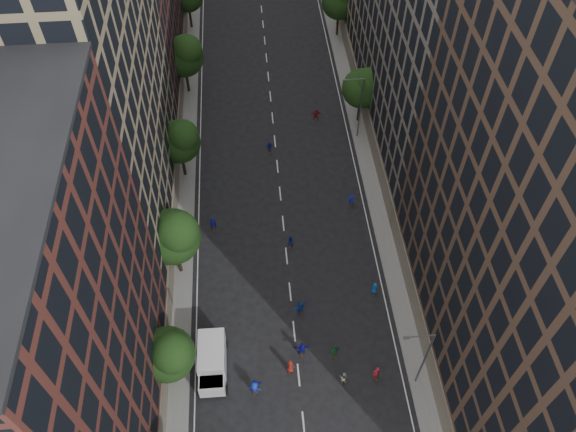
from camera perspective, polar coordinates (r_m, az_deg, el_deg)
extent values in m
plane|color=black|center=(68.75, -1.05, 4.78)|extent=(240.00, 240.00, 0.00)
cube|color=slate|center=(74.63, -10.81, 8.30)|extent=(4.00, 105.00, 0.15)
cube|color=slate|center=(75.52, 7.77, 9.40)|extent=(4.00, 105.00, 0.15)
cube|color=#552720|center=(42.37, -25.29, -11.35)|extent=(14.00, 22.00, 30.00)
cube|color=#877658|center=(56.05, -21.12, 11.76)|extent=(14.00, 26.00, 34.00)
cube|color=#4A3528|center=(44.45, 26.43, -1.13)|extent=(14.00, 30.00, 36.00)
cube|color=#635B52|center=(65.09, 16.30, 18.37)|extent=(14.00, 28.00, 33.00)
cylinder|color=black|center=(52.92, -11.55, -15.18)|extent=(0.36, 0.36, 3.70)
sphere|color=black|center=(49.93, -12.17, -13.58)|extent=(4.80, 4.80, 4.80)
sphere|color=black|center=(48.56, -11.71, -13.45)|extent=(3.60, 3.60, 3.60)
cylinder|color=black|center=(58.68, -11.07, -4.34)|extent=(0.36, 0.36, 4.22)
sphere|color=black|center=(55.64, -11.66, -2.07)|extent=(5.60, 5.60, 5.60)
sphere|color=black|center=(54.10, -11.19, -1.60)|extent=(4.20, 4.20, 4.20)
cylinder|color=black|center=(67.84, -10.59, 5.27)|extent=(0.36, 0.36, 3.87)
sphere|color=black|center=(65.43, -11.03, 7.43)|extent=(5.00, 5.00, 5.00)
sphere|color=black|center=(64.15, -10.66, 7.98)|extent=(3.75, 3.75, 3.75)
cylinder|color=black|center=(79.88, -10.21, 13.47)|extent=(0.36, 0.36, 4.05)
sphere|color=black|center=(77.76, -10.59, 15.63)|extent=(5.40, 5.40, 5.40)
sphere|color=black|center=(76.49, -10.24, 16.27)|extent=(4.05, 4.05, 4.05)
cylinder|color=black|center=(93.23, -9.89, 19.33)|extent=(0.36, 0.36, 3.78)
cylinder|color=black|center=(74.58, 7.23, 10.67)|extent=(0.36, 0.36, 3.74)
sphere|color=black|center=(72.47, 7.50, 12.73)|extent=(5.00, 5.00, 5.00)
sphere|color=black|center=(71.45, 8.18, 13.28)|extent=(3.75, 3.75, 3.75)
cylinder|color=black|center=(90.47, 5.06, 18.89)|extent=(0.36, 0.36, 3.96)
sphere|color=black|center=(88.64, 5.23, 20.86)|extent=(5.20, 5.20, 5.20)
cylinder|color=#595B60|center=(50.80, 13.69, -14.01)|extent=(0.18, 0.18, 9.00)
cylinder|color=#595B60|center=(46.55, 13.28, -11.80)|extent=(2.40, 0.12, 0.12)
cube|color=#595B60|center=(46.32, 11.94, -11.99)|extent=(0.50, 0.22, 0.15)
cylinder|color=#595B60|center=(70.55, 7.36, 10.72)|extent=(0.18, 0.18, 9.00)
cylinder|color=#595B60|center=(67.56, 6.72, 13.61)|extent=(2.40, 0.12, 0.12)
cube|color=#595B60|center=(67.40, 5.77, 13.56)|extent=(0.50, 0.22, 0.15)
cube|color=white|center=(53.22, -7.72, -13.83)|extent=(2.47, 4.17, 2.53)
cube|color=white|center=(52.59, -7.71, -16.53)|extent=(2.32, 1.87, 1.61)
cube|color=black|center=(51.91, -7.80, -16.21)|extent=(2.09, 1.52, 0.11)
cylinder|color=black|center=(53.29, -8.91, -17.23)|extent=(0.30, 0.88, 0.87)
cylinder|color=black|center=(53.06, -6.33, -17.16)|extent=(0.30, 0.88, 0.87)
cylinder|color=black|center=(55.15, -8.78, -12.92)|extent=(0.30, 0.88, 0.87)
cylinder|color=black|center=(54.93, -6.34, -12.84)|extent=(0.30, 0.88, 0.87)
imported|color=#1731BC|center=(52.41, -3.40, -17.07)|extent=(1.30, 0.96, 1.80)
imported|color=#1319A1|center=(52.50, -3.31, -16.79)|extent=(1.14, 0.64, 1.84)
imported|color=#141296|center=(53.95, 1.41, -13.35)|extent=(1.59, 0.52, 1.71)
imported|color=maroon|center=(53.19, 0.24, -15.03)|extent=(0.99, 0.84, 1.72)
imported|color=#AF1D2E|center=(53.42, 8.94, -15.47)|extent=(0.81, 0.65, 1.95)
imported|color=silver|center=(53.11, 5.65, -16.01)|extent=(0.91, 0.82, 1.52)
imported|color=#403E43|center=(53.27, -8.42, -16.01)|extent=(1.16, 0.73, 1.71)
imported|color=#1C5F34|center=(53.92, 4.75, -13.57)|extent=(1.16, 0.77, 1.84)
imported|color=#143DAA|center=(56.04, 1.26, -9.30)|extent=(1.62, 1.07, 1.67)
imported|color=#1554AF|center=(57.91, 8.77, -7.28)|extent=(0.82, 0.58, 1.56)
imported|color=#1518B0|center=(62.46, -7.63, -0.76)|extent=(0.71, 0.49, 1.89)
imported|color=#122297|center=(60.64, 0.21, -2.59)|extent=(0.86, 0.75, 1.52)
imported|color=#141FA5|center=(64.73, 6.46, 1.59)|extent=(1.09, 0.82, 1.51)
imported|color=#121796|center=(70.36, -1.88, 6.98)|extent=(0.96, 0.47, 1.58)
imported|color=maroon|center=(75.08, 2.88, 10.27)|extent=(1.49, 0.69, 1.55)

